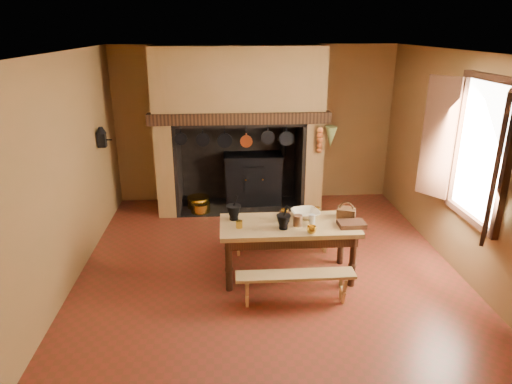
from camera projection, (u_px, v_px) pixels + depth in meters
floor at (268, 269)px, 6.15m from camera, size 5.50×5.50×0.00m
ceiling at (271, 52)px, 5.20m from camera, size 5.50×5.50×0.00m
back_wall at (255, 125)px, 8.25m from camera, size 5.00×0.02×2.80m
wall_left at (64, 174)px, 5.51m from camera, size 0.02×5.50×2.80m
wall_right at (464, 166)px, 5.84m from camera, size 0.02×5.50×2.80m
wall_front at (309, 289)px, 3.10m from camera, size 5.00×0.02×2.80m
chimney_breast at (239, 106)px, 7.68m from camera, size 2.95×0.96×2.80m
iron_range at (254, 178)px, 8.28m from camera, size 1.12×0.55×1.60m
hearth_pans at (198, 204)px, 8.13m from camera, size 0.51×0.62×0.20m
hanging_pans at (238, 140)px, 7.36m from camera, size 1.92×0.29×0.27m
onion_string at (320, 140)px, 7.44m from camera, size 0.12×0.10×0.46m
herb_bunch at (331, 137)px, 7.44m from camera, size 0.20×0.20×0.35m
window at (472, 151)px, 5.35m from camera, size 0.39×1.75×1.76m
wall_coffee_mill at (101, 136)px, 6.93m from camera, size 0.23×0.16×0.31m
work_table at (289, 232)px, 5.77m from camera, size 1.73×0.77×0.75m
bench_front at (295, 281)px, 5.30m from camera, size 1.39×0.24×0.39m
bench_back at (282, 232)px, 6.49m from camera, size 1.53×0.27×0.43m
mortar_large at (234, 212)px, 5.81m from camera, size 0.19×0.19×0.33m
mortar_small at (284, 221)px, 5.55m from camera, size 0.18×0.18×0.30m
coffee_grinder at (284, 215)px, 5.80m from camera, size 0.17×0.13×0.19m
brass_mug_a at (239, 224)px, 5.59m from camera, size 0.09×0.09×0.09m
brass_mug_b at (317, 210)px, 6.03m from camera, size 0.09×0.09×0.09m
mixing_bowl at (305, 214)px, 5.91m from camera, size 0.42×0.42×0.09m
stoneware_crock at (298, 221)px, 5.64m from camera, size 0.14×0.14×0.14m
glass_jar at (312, 220)px, 5.67m from camera, size 0.09×0.09×0.14m
wicker_basket at (346, 213)px, 5.87m from camera, size 0.28×0.24×0.22m
wooden_tray at (351, 224)px, 5.64m from camera, size 0.33×0.24×0.06m
brass_cup at (312, 230)px, 5.44m from camera, size 0.13×0.13×0.09m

